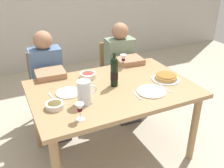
{
  "coord_description": "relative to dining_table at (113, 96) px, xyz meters",
  "views": [
    {
      "loc": [
        -0.9,
        -1.88,
        1.84
      ],
      "look_at": [
        -0.02,
        -0.03,
        0.81
      ],
      "focal_mm": 40.68,
      "sensor_mm": 36.0,
      "label": 1
    }
  ],
  "objects": [
    {
      "name": "chair_left",
      "position": [
        -0.45,
        0.88,
        -0.17
      ],
      "size": [
        0.42,
        0.42,
        0.87
      ],
      "rotation": [
        0.0,
        0.0,
        3.09
      ],
      "color": "olive",
      "rests_on": "ground"
    },
    {
      "name": "wine_glass_left_diner",
      "position": [
        0.31,
        0.37,
        0.2
      ],
      "size": [
        0.07,
        0.07,
        0.15
      ],
      "color": "silver",
      "rests_on": "dining_table"
    },
    {
      "name": "wine_bottle",
      "position": [
        0.03,
        0.02,
        0.23
      ],
      "size": [
        0.07,
        0.07,
        0.32
      ],
      "color": "black",
      "rests_on": "dining_table"
    },
    {
      "name": "dinner_plate_right_setting",
      "position": [
        0.27,
        -0.23,
        0.1
      ],
      "size": [
        0.26,
        0.26,
        0.01
      ],
      "primitive_type": "cylinder",
      "color": "white",
      "rests_on": "dining_table"
    },
    {
      "name": "salad_bowl",
      "position": [
        -0.13,
        0.3,
        0.12
      ],
      "size": [
        0.16,
        0.16,
        0.06
      ],
      "color": "silver",
      "rests_on": "dining_table"
    },
    {
      "name": "baked_tart",
      "position": [
        0.55,
        -0.08,
        0.12
      ],
      "size": [
        0.28,
        0.28,
        0.06
      ],
      "color": "silver",
      "rests_on": "dining_table"
    },
    {
      "name": "wine_glass_right_diner",
      "position": [
        -0.44,
        -0.37,
        0.19
      ],
      "size": [
        0.07,
        0.07,
        0.14
      ],
      "color": "silver",
      "rests_on": "dining_table"
    },
    {
      "name": "ground_plane",
      "position": [
        0.0,
        0.0,
        -0.67
      ],
      "size": [
        8.0,
        8.0,
        0.0
      ],
      "primitive_type": "plane",
      "color": "#B2A893"
    },
    {
      "name": "diner_left",
      "position": [
        -0.46,
        0.65,
        -0.05
      ],
      "size": [
        0.35,
        0.51,
        1.16
      ],
      "rotation": [
        0.0,
        0.0,
        3.09
      ],
      "color": "#4C6B93",
      "rests_on": "ground"
    },
    {
      "name": "fork_left_setting",
      "position": [
        -0.55,
        0.06,
        0.09
      ],
      "size": [
        0.03,
        0.16,
        0.0
      ],
      "primitive_type": "cube",
      "rotation": [
        0.0,
        0.0,
        1.68
      ],
      "color": "silver",
      "rests_on": "dining_table"
    },
    {
      "name": "diner_right",
      "position": [
        0.44,
        0.63,
        -0.05
      ],
      "size": [
        0.36,
        0.52,
        1.16
      ],
      "rotation": [
        0.0,
        0.0,
        3.07
      ],
      "color": "gray",
      "rests_on": "ground"
    },
    {
      "name": "dining_table",
      "position": [
        0.0,
        0.0,
        0.0
      ],
      "size": [
        1.5,
        1.0,
        0.76
      ],
      "color": "#9E7A51",
      "rests_on": "ground"
    },
    {
      "name": "knife_left_setting",
      "position": [
        -0.25,
        0.06,
        0.09
      ],
      "size": [
        0.03,
        0.18,
        0.0
      ],
      "primitive_type": "cube",
      "rotation": [
        0.0,
        0.0,
        1.69
      ],
      "color": "silver",
      "rests_on": "dining_table"
    },
    {
      "name": "chair_right",
      "position": [
        0.46,
        0.86,
        -0.17
      ],
      "size": [
        0.43,
        0.43,
        0.87
      ],
      "rotation": [
        0.0,
        0.0,
        3.07
      ],
      "color": "olive",
      "rests_on": "ground"
    },
    {
      "name": "water_pitcher",
      "position": [
        -0.33,
        -0.16,
        0.18
      ],
      "size": [
        0.17,
        0.11,
        0.2
      ],
      "color": "silver",
      "rests_on": "dining_table"
    },
    {
      "name": "knife_right_setting",
      "position": [
        0.42,
        -0.23,
        0.09
      ],
      "size": [
        0.01,
        0.18,
        0.0
      ],
      "primitive_type": "cube",
      "rotation": [
        0.0,
        0.0,
        1.57
      ],
      "color": "silver",
      "rests_on": "dining_table"
    },
    {
      "name": "dinner_plate_left_setting",
      "position": [
        -0.4,
        0.06,
        0.1
      ],
      "size": [
        0.22,
        0.22,
        0.01
      ],
      "primitive_type": "cylinder",
      "color": "white",
      "rests_on": "dining_table"
    },
    {
      "name": "spoon_right_setting",
      "position": [
        0.12,
        -0.23,
        0.09
      ],
      "size": [
        0.03,
        0.16,
        0.0
      ],
      "primitive_type": "cube",
      "rotation": [
        0.0,
        0.0,
        1.49
      ],
      "color": "silver",
      "rests_on": "dining_table"
    },
    {
      "name": "olive_bowl",
      "position": [
        -0.57,
        -0.13,
        0.12
      ],
      "size": [
        0.15,
        0.15,
        0.05
      ],
      "color": "silver",
      "rests_on": "dining_table"
    }
  ]
}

